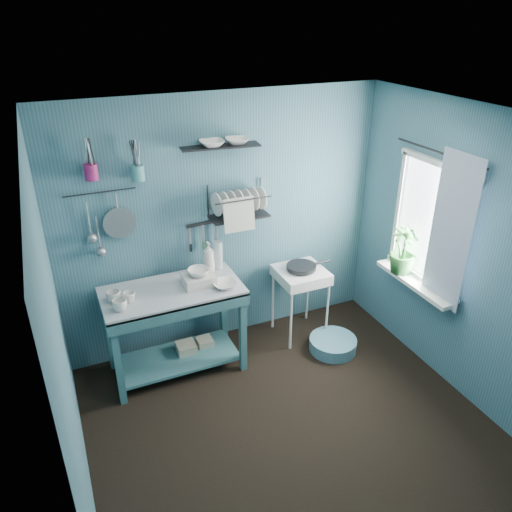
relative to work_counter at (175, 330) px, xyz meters
name	(u,v)px	position (x,y,z in m)	size (l,w,h in m)	color
floor	(291,428)	(0.65, -1.12, -0.44)	(3.20, 3.20, 0.00)	black
ceiling	(304,124)	(0.65, -1.12, 2.06)	(3.20, 3.20, 0.00)	silver
wall_back	(224,225)	(0.65, 0.38, 0.81)	(3.20, 3.20, 0.00)	#335A69
wall_front	(445,453)	(0.65, -2.62, 0.81)	(3.20, 3.20, 0.00)	#335A69
wall_left	(63,356)	(-0.95, -1.12, 0.81)	(3.00, 3.00, 0.00)	#335A69
wall_right	(467,259)	(2.25, -1.12, 0.81)	(3.00, 3.00, 0.00)	#335A69
work_counter	(175,330)	(0.00, 0.00, 0.00)	(1.24, 0.62, 0.88)	#316167
mug_left	(120,305)	(-0.48, -0.16, 0.49)	(0.12, 0.12, 0.10)	silver
mug_mid	(130,297)	(-0.38, -0.06, 0.49)	(0.10, 0.10, 0.09)	silver
mug_right	(114,296)	(-0.50, 0.00, 0.49)	(0.12, 0.12, 0.10)	silver
wash_tub	(199,280)	(0.25, -0.02, 0.49)	(0.28, 0.22, 0.10)	beige
tub_bowl	(199,272)	(0.25, -0.02, 0.57)	(0.20, 0.20, 0.06)	silver
soap_bottle	(209,257)	(0.42, 0.20, 0.59)	(0.12, 0.12, 0.30)	beige
water_bottle	(218,255)	(0.52, 0.22, 0.58)	(0.09, 0.09, 0.28)	#A2ADB5
counter_bowl	(225,284)	(0.45, -0.15, 0.47)	(0.22, 0.22, 0.05)	silver
hotplate_stand	(300,302)	(1.34, 0.05, -0.06)	(0.48, 0.48, 0.76)	silver
frying_pan	(301,267)	(1.34, 0.05, 0.36)	(0.30, 0.30, 0.04)	black
knife_strip	(202,224)	(0.42, 0.35, 0.87)	(0.32, 0.02, 0.03)	black
dish_rack	(239,201)	(0.75, 0.25, 1.08)	(0.55, 0.24, 0.32)	black
upper_shelf	(220,146)	(0.60, 0.28, 1.60)	(0.70, 0.18, 0.01)	black
shelf_bowl_left	(212,147)	(0.52, 0.28, 1.60)	(0.22, 0.22, 0.05)	silver
shelf_bowl_right	(237,139)	(0.76, 0.28, 1.65)	(0.21, 0.21, 0.05)	silver
utensil_cup_magenta	(91,172)	(-0.51, 0.30, 1.50)	(0.11, 0.11, 0.13)	#961B58
utensil_cup_teal	(138,173)	(-0.14, 0.30, 1.45)	(0.11, 0.11, 0.13)	teal
colander	(119,223)	(-0.33, 0.33, 1.01)	(0.28, 0.28, 0.03)	#93969A
ladle_outer	(88,219)	(-0.58, 0.34, 1.09)	(0.01, 0.01, 0.30)	#93969A
ladle_inner	(98,233)	(-0.52, 0.34, 0.95)	(0.01, 0.01, 0.30)	#93969A
hook_rail	(100,192)	(-0.46, 0.35, 1.30)	(0.01, 0.01, 0.60)	black
window_glass	(431,224)	(2.24, -0.67, 0.96)	(1.10, 1.10, 0.00)	white
windowsill	(414,283)	(2.15, -0.67, 0.37)	(0.16, 0.95, 0.04)	silver
curtain	(451,232)	(2.17, -0.97, 1.01)	(1.35, 1.35, 0.00)	silver
curtain_rod	(439,152)	(2.19, -0.67, 1.61)	(0.02, 0.02, 1.05)	black
potted_plant	(403,251)	(2.14, -0.48, 0.62)	(0.26, 0.26, 0.46)	#276229
storage_tin_large	(186,353)	(0.10, 0.05, -0.33)	(0.18, 0.18, 0.22)	gray
storage_tin_small	(205,347)	(0.30, 0.08, -0.34)	(0.15, 0.15, 0.20)	gray
floor_basin	(333,344)	(1.52, -0.35, -0.38)	(0.48, 0.48, 0.13)	teal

